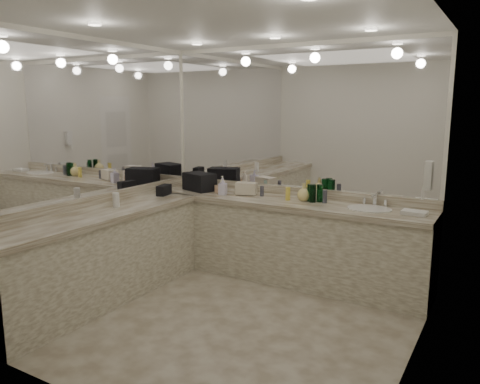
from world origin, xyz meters
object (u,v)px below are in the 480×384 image
Objects in this scene: hand_towel at (414,213)px; sink at (369,210)px; cream_cosmetic_case at (246,189)px; soap_bottle_a at (222,184)px; soap_bottle_c at (304,192)px; soap_bottle_b at (223,186)px; black_toiletry_bag at (199,181)px; wall_phone at (429,175)px.

sink is at bearing 176.14° from hand_towel.
soap_bottle_a reaches higher than cream_cosmetic_case.
soap_bottle_a is 1.03m from soap_bottle_c.
hand_towel is 1.19× the size of soap_bottle_c.
soap_bottle_b is (0.08, -0.12, -0.00)m from soap_bottle_a.
soap_bottle_a reaches higher than soap_bottle_c.
black_toiletry_bag is 1.95× the size of soap_bottle_a.
wall_phone reaches higher than hand_towel.
black_toiletry_bag is 2.52m from hand_towel.
cream_cosmetic_case is 1.88m from hand_towel.
cream_cosmetic_case is at bearing -178.72° from soap_bottle_c.
soap_bottle_c is (-1.33, 0.56, -0.35)m from wall_phone.
black_toiletry_bag is 1.65× the size of cream_cosmetic_case.
hand_towel is at bearing -3.86° from sink.
black_toiletry_bag is (-2.69, 0.51, -0.34)m from wall_phone.
soap_bottle_b is at bearing -56.44° from soap_bottle_a.
sink is 1.68m from soap_bottle_b.
cream_cosmetic_case reaches higher than sink.
cream_cosmetic_case is 1.04× the size of hand_towel.
sink is at bearing 3.18° from soap_bottle_b.
black_toiletry_bag reaches higher than cream_cosmetic_case.
cream_cosmetic_case is 0.32m from soap_bottle_a.
sink is 0.74m from soap_bottle_c.
cream_cosmetic_case reaches higher than hand_towel.
soap_bottle_a is at bearing 123.56° from soap_bottle_b.
hand_towel is (0.44, -0.03, 0.02)m from sink.
soap_bottle_a reaches higher than soap_bottle_b.
soap_bottle_b reaches higher than soap_bottle_c.
cream_cosmetic_case is (-2.05, 0.54, -0.38)m from wall_phone.
soap_bottle_a is 1.01× the size of soap_bottle_b.
soap_bottle_b is at bearing -167.79° from cream_cosmetic_case.
soap_bottle_b is (-2.28, 0.41, -0.35)m from wall_phone.
soap_bottle_b is 1.03× the size of soap_bottle_c.
sink is 2.21× the size of soap_bottle_a.
wall_phone is 1.26× the size of soap_bottle_c.
soap_bottle_c is (1.03, 0.04, -0.00)m from soap_bottle_a.
hand_towel is 1.15× the size of soap_bottle_b.
soap_bottle_c is at bearing 157.27° from wall_phone.
wall_phone is at bearing -10.10° from soap_bottle_b.
black_toiletry_bag is 0.33m from soap_bottle_a.
black_toiletry_bag is at bearing 179.72° from sink.
cream_cosmetic_case is at bearing 177.80° from hand_towel.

